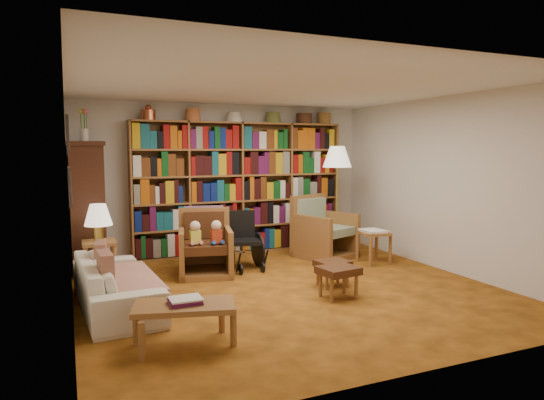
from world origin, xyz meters
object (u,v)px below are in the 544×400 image
floor_lamp (337,161)px  footstool_b (333,265)px  sofa (116,284)px  armchair_sage (322,233)px  wheelchair (244,242)px  side_table_papers (374,237)px  coffee_table (184,309)px  footstool_a (338,273)px  side_table_lamp (100,252)px  armchair_leather (204,247)px

floor_lamp → footstool_b: 2.38m
sofa → armchair_sage: (3.37, 1.44, 0.10)m
wheelchair → side_table_papers: (1.95, -0.49, 0.02)m
side_table_papers → floor_lamp: bearing=100.8°
coffee_table → floor_lamp: bearing=41.3°
footstool_b → coffee_table: size_ratio=0.45×
sofa → footstool_a: bearing=-108.3°
side_table_lamp → footstool_b: 3.03m
side_table_lamp → armchair_leather: (1.38, -0.04, -0.04)m
sofa → wheelchair: wheelchair is taller
armchair_leather → side_table_papers: 2.60m
footstool_a → footstool_b: (0.18, 0.44, -0.03)m
side_table_papers → footstool_a: size_ratio=1.11×
sofa → coffee_table: 1.40m
armchair_sage → wheelchair: armchair_sage is taller
armchair_sage → side_table_papers: armchair_sage is taller
sofa → floor_lamp: floor_lamp is taller
footstool_a → floor_lamp: bearing=60.1°
side_table_lamp → side_table_papers: 3.98m
side_table_papers → footstool_a: 1.91m
floor_lamp → coffee_table: bearing=-138.7°
sofa → armchair_leather: size_ratio=2.02×
footstool_b → coffee_table: bearing=-152.6°
armchair_sage → wheelchair: bearing=-168.8°
armchair_leather → armchair_sage: armchair_sage is taller
sofa → coffee_table: size_ratio=1.94×
wheelchair → side_table_papers: size_ratio=1.57×
armchair_sage → coffee_table: armchair_sage is taller
armchair_leather → footstool_a: bearing=-56.0°
armchair_leather → coffee_table: bearing=-108.9°
footstool_b → coffee_table: (-2.17, -1.12, 0.06)m
side_table_lamp → coffee_table: (0.56, -2.45, -0.09)m
armchair_sage → sofa: bearing=-156.9°
side_table_papers → armchair_sage: bearing=121.3°
footstool_b → sofa: bearing=175.7°
side_table_papers → footstool_b: (-1.22, -0.86, -0.13)m
side_table_lamp → side_table_papers: bearing=-6.7°
side_table_lamp → footstool_b: (2.73, -1.32, -0.15)m
floor_lamp → side_table_papers: size_ratio=3.32×
footstool_a → coffee_table: (-1.99, -0.68, 0.03)m
side_table_lamp → footstool_a: 3.10m
footstool_a → footstool_b: bearing=68.0°
armchair_leather → sofa: bearing=-139.8°
side_table_papers → coffee_table: size_ratio=0.56×
armchair_sage → footstool_a: armchair_sage is taller
floor_lamp → side_table_papers: bearing=-79.2°
side_table_papers → wheelchair: bearing=165.9°
floor_lamp → coffee_table: (-3.23, -2.83, -1.22)m
armchair_leather → side_table_papers: (2.57, -0.43, 0.03)m
armchair_leather → armchair_sage: (2.09, 0.36, 0.00)m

